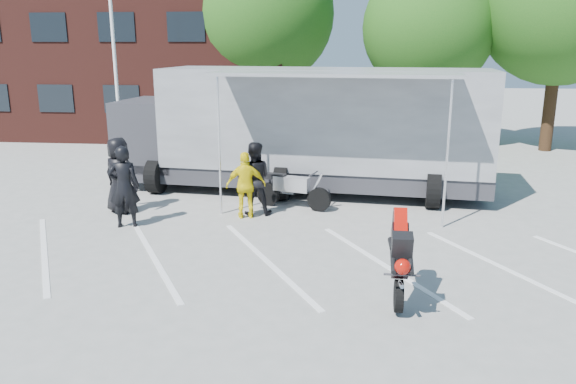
% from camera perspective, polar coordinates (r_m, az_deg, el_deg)
% --- Properties ---
extents(ground, '(100.00, 100.00, 0.00)m').
position_cam_1_polar(ground, '(10.69, -4.04, -8.93)').
color(ground, '#9A9A95').
rests_on(ground, ground).
extents(parking_bay_lines, '(18.09, 13.33, 0.01)m').
position_cam_1_polar(parking_bay_lines, '(11.60, -3.18, -6.94)').
color(parking_bay_lines, white).
rests_on(parking_bay_lines, ground).
extents(office_building, '(18.00, 8.00, 7.00)m').
position_cam_1_polar(office_building, '(30.05, -17.41, 12.60)').
color(office_building, '#461C16').
rests_on(office_building, ground).
extents(flagpole, '(1.61, 0.12, 8.00)m').
position_cam_1_polar(flagpole, '(21.22, -16.80, 16.22)').
color(flagpole, white).
rests_on(flagpole, ground).
extents(tree_left, '(6.12, 6.12, 8.64)m').
position_cam_1_polar(tree_left, '(25.94, -2.39, 17.57)').
color(tree_left, '#382314').
rests_on(tree_left, ground).
extents(tree_mid, '(5.44, 5.44, 7.68)m').
position_cam_1_polar(tree_mid, '(24.85, 14.09, 15.84)').
color(tree_mid, '#382314').
rests_on(tree_mid, ground).
extents(tree_right, '(6.46, 6.46, 9.12)m').
position_cam_1_polar(tree_right, '(25.54, 26.07, 16.90)').
color(tree_right, '#382314').
rests_on(tree_right, ground).
extents(transporter_truck, '(11.89, 6.59, 3.63)m').
position_cam_1_polar(transporter_truck, '(16.95, 1.94, 0.09)').
color(transporter_truck, '#95989D').
rests_on(transporter_truck, ground).
extents(parked_motorcycle, '(2.26, 1.29, 1.13)m').
position_cam_1_polar(parked_motorcycle, '(15.19, 0.54, -1.65)').
color(parked_motorcycle, '#B3B3B8').
rests_on(parked_motorcycle, ground).
extents(stunt_bike_rider, '(0.74, 1.54, 1.80)m').
position_cam_1_polar(stunt_bike_rider, '(10.14, 10.84, -10.55)').
color(stunt_bike_rider, black).
rests_on(stunt_bike_rider, ground).
extents(spectator_leather_a, '(1.15, 0.98, 1.99)m').
position_cam_1_polar(spectator_leather_a, '(15.22, -16.76, 1.62)').
color(spectator_leather_a, black).
rests_on(spectator_leather_a, ground).
extents(spectator_leather_b, '(0.81, 0.62, 2.00)m').
position_cam_1_polar(spectator_leather_b, '(13.96, -16.31, 0.52)').
color(spectator_leather_b, black).
rests_on(spectator_leather_b, ground).
extents(spectator_leather_c, '(1.00, 0.82, 1.90)m').
position_cam_1_polar(spectator_leather_c, '(14.46, -3.49, 1.37)').
color(spectator_leather_c, black).
rests_on(spectator_leather_c, ground).
extents(spectator_hivis, '(1.07, 0.64, 1.70)m').
position_cam_1_polar(spectator_hivis, '(14.19, -4.30, 0.69)').
color(spectator_hivis, yellow).
rests_on(spectator_hivis, ground).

